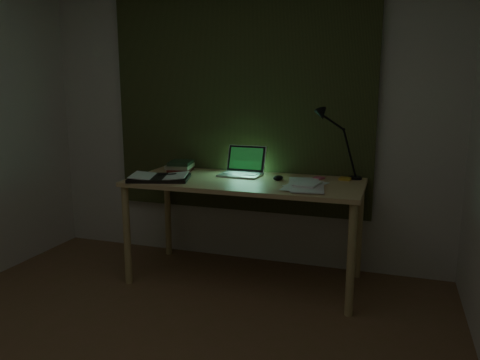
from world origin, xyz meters
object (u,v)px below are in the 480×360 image
at_px(desk_lamp, 357,145).
at_px(book_stack, 180,166).
at_px(laptop, 240,161).
at_px(open_textbook, 160,177).
at_px(loose_papers, 300,184).
at_px(desk, 245,231).

bearing_deg(desk_lamp, book_stack, 171.41).
distance_m(laptop, desk_lamp, 0.90).
height_order(open_textbook, loose_papers, open_textbook).
bearing_deg(book_stack, laptop, -4.26).
height_order(laptop, loose_papers, laptop).
bearing_deg(laptop, book_stack, 178.31).
height_order(laptop, book_stack, laptop).
relative_size(desk, desk_lamp, 3.38).
bearing_deg(desk_lamp, laptop, 176.72).
xyz_separation_m(open_textbook, desk_lamp, (1.41, 0.49, 0.24)).
distance_m(open_textbook, book_stack, 0.37).
xyz_separation_m(book_stack, desk_lamp, (1.41, 0.11, 0.21)).
xyz_separation_m(open_textbook, book_stack, (-0.00, 0.37, 0.03)).
bearing_deg(loose_papers, open_textbook, -172.60).
relative_size(laptop, desk_lamp, 0.70).
xyz_separation_m(laptop, book_stack, (-0.54, 0.04, -0.07)).
bearing_deg(laptop, open_textbook, -145.28).
distance_m(laptop, book_stack, 0.54).
distance_m(loose_papers, desk_lamp, 0.56).
xyz_separation_m(laptop, desk_lamp, (0.87, 0.15, 0.14)).
height_order(book_stack, desk_lamp, desk_lamp).
bearing_deg(book_stack, desk, -17.16).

